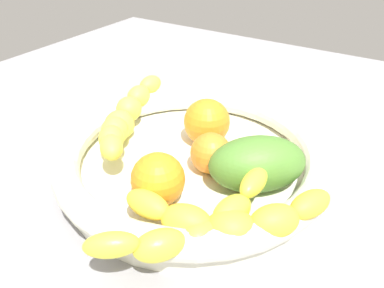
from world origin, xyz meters
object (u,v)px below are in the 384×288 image
at_px(banana_arching_top, 125,118).
at_px(banana_draped_right, 230,219).
at_px(orange_mid_left, 209,154).
at_px(orange_front, 158,179).
at_px(fruit_bowl, 192,158).
at_px(orange_mid_right, 207,122).
at_px(mango_green, 256,165).
at_px(banana_draped_left, 196,226).

bearing_deg(banana_arching_top, banana_draped_right, -24.20).
relative_size(banana_draped_right, orange_mid_left, 3.63).
relative_size(orange_front, orange_mid_left, 1.17).
distance_m(orange_front, orange_mid_left, 0.08).
bearing_deg(orange_mid_left, fruit_bowl, 172.55).
height_order(banana_arching_top, orange_mid_right, orange_mid_right).
height_order(banana_arching_top, orange_front, orange_front).
relative_size(orange_front, mango_green, 0.53).
distance_m(banana_draped_left, orange_front, 0.08).
distance_m(orange_mid_right, mango_green, 0.12).
relative_size(banana_arching_top, orange_mid_left, 4.19).
distance_m(banana_arching_top, orange_mid_left, 0.15).
xyz_separation_m(orange_front, orange_mid_left, (0.02, 0.08, -0.00)).
xyz_separation_m(banana_draped_left, banana_draped_right, (0.02, 0.03, -0.00)).
bearing_deg(banana_draped_right, orange_front, 174.30).
bearing_deg(banana_arching_top, orange_mid_right, 25.46).
height_order(fruit_bowl, orange_mid_right, orange_mid_right).
distance_m(banana_draped_left, banana_arching_top, 0.24).
xyz_separation_m(banana_arching_top, orange_mid_right, (0.11, 0.05, 0.00)).
distance_m(banana_draped_right, orange_front, 0.10).
distance_m(fruit_bowl, banana_arching_top, 0.12).
height_order(banana_arching_top, mango_green, mango_green).
xyz_separation_m(fruit_bowl, banana_draped_right, (0.10, -0.09, 0.02)).
bearing_deg(banana_draped_left, mango_green, 85.72).
distance_m(orange_mid_left, orange_mid_right, 0.07).
bearing_deg(mango_green, banana_arching_top, 177.57).
height_order(orange_front, orange_mid_right, orange_mid_right).
relative_size(banana_draped_left, orange_mid_left, 3.76).
bearing_deg(orange_front, orange_mid_left, 75.65).
bearing_deg(orange_mid_right, orange_mid_left, -56.85).
relative_size(orange_mid_left, mango_green, 0.45).
xyz_separation_m(banana_draped_right, orange_front, (-0.10, 0.01, 0.00)).
distance_m(fruit_bowl, mango_green, 0.09).
height_order(orange_front, orange_mid_left, orange_front).
height_order(fruit_bowl, orange_front, orange_front).
height_order(fruit_bowl, banana_draped_left, banana_draped_left).
xyz_separation_m(fruit_bowl, orange_mid_left, (0.03, -0.00, 0.02)).
bearing_deg(orange_front, banana_arching_top, 144.34).
distance_m(fruit_bowl, banana_draped_left, 0.15).
relative_size(fruit_bowl, mango_green, 3.04).
relative_size(fruit_bowl, banana_arching_top, 1.61).
bearing_deg(orange_mid_left, banana_draped_left, -65.60).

